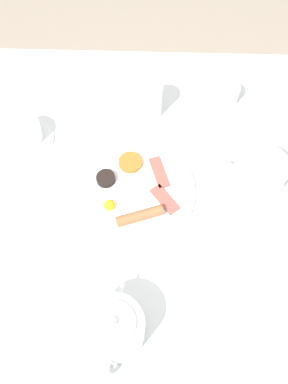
{
  "coord_description": "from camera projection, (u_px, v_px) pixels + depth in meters",
  "views": [
    {
      "loc": [
        -0.52,
        -0.02,
        1.77
      ],
      "look_at": [
        0.0,
        0.0,
        0.79
      ],
      "focal_mm": 42.0,
      "sensor_mm": 36.0,
      "label": 1
    }
  ],
  "objects": [
    {
      "name": "table",
      "position": [
        144.0,
        209.0,
        1.19
      ],
      "size": [
        0.98,
        1.04,
        0.77
      ],
      "color": "silver",
      "rests_on": "ground_plane"
    },
    {
      "name": "teapot_near",
      "position": [
        260.0,
        174.0,
        1.1
      ],
      "size": [
        0.13,
        0.21,
        0.12
      ],
      "rotation": [
        0.0,
        0.0,
        1.31
      ],
      "color": "white",
      "rests_on": "table"
    },
    {
      "name": "spoon_for_tea",
      "position": [
        284.0,
        91.0,
        1.28
      ],
      "size": [
        0.08,
        0.14,
        0.0
      ],
      "rotation": [
        0.0,
        0.0,
        0.49
      ],
      "color": "silver",
      "rests_on": "table"
    },
    {
      "name": "water_glass_tall",
      "position": [
        150.0,
        100.0,
        1.2
      ],
      "size": [
        0.07,
        0.07,
        0.11
      ],
      "color": "white",
      "rests_on": "table"
    },
    {
      "name": "creamer_jug",
      "position": [
        227.0,
        93.0,
        1.24
      ],
      "size": [
        0.09,
        0.07,
        0.06
      ],
      "color": "white",
      "rests_on": "table"
    },
    {
      "name": "teapot_far",
      "position": [
        114.0,
        329.0,
        0.92
      ],
      "size": [
        0.21,
        0.13,
        0.12
      ],
      "rotation": [
        0.0,
        0.0,
        6.13
      ],
      "color": "white",
      "rests_on": "table"
    },
    {
      "name": "ground_plane",
      "position": [
        144.0,
        285.0,
        1.81
      ],
      "size": [
        8.0,
        8.0,
        0.0
      ],
      "primitive_type": "plane",
      "color": "gray"
    },
    {
      "name": "breakfast_plate",
      "position": [
        134.0,
        192.0,
        1.12
      ],
      "size": [
        0.3,
        0.3,
        0.04
      ],
      "color": "white",
      "rests_on": "table"
    },
    {
      "name": "teacup_with_saucer_right",
      "position": [
        26.0,
        133.0,
        1.18
      ],
      "size": [
        0.14,
        0.14,
        0.06
      ],
      "color": "white",
      "rests_on": "table"
    }
  ]
}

